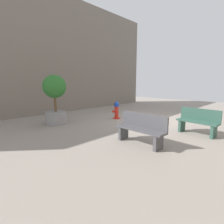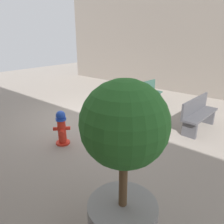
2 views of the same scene
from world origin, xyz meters
name	(u,v)px [view 1 (image 1 of 2)]	position (x,y,z in m)	size (l,w,h in m)	color
ground_plane	(149,120)	(0.00, 0.00, 0.00)	(23.40, 23.40, 0.00)	gray
building_facade_right	(42,53)	(5.77, 2.70, 3.62)	(0.70, 18.00, 7.25)	slate
fire_hydrant	(116,110)	(1.48, 0.86, 0.45)	(0.39, 0.39, 0.91)	red
bench_near	(198,121)	(-2.62, 0.86, 0.48)	(1.47, 0.56, 0.95)	#33594C
bench_far	(141,128)	(-1.68, 3.19, 0.50)	(1.70, 0.52, 0.95)	#4C4C51
planter_tree	(55,97)	(2.67, 3.70, 1.28)	(1.04, 1.04, 2.25)	gray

